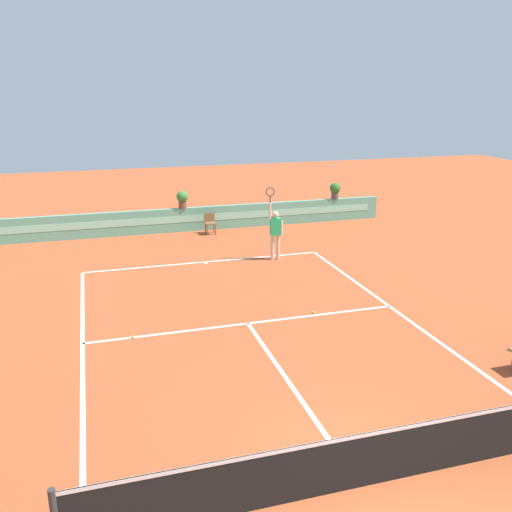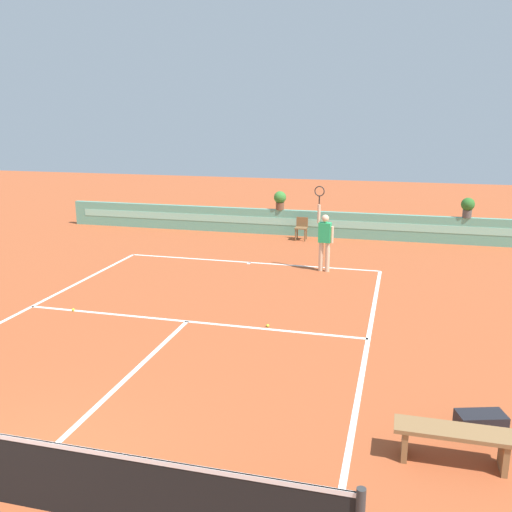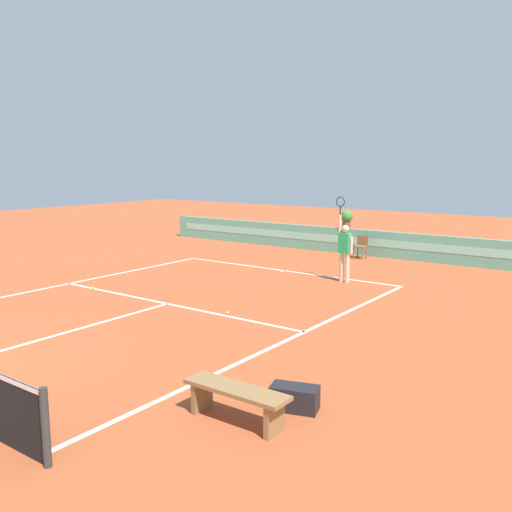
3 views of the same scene
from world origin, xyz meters
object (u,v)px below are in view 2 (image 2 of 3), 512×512
(tennis_player, at_px, (325,237))
(tennis_ball_near_baseline, at_px, (268,325))
(tennis_ball_mid_court, at_px, (73,310))
(gear_bag, at_px, (480,424))
(potted_plant_far_right, at_px, (468,206))
(potted_plant_centre, at_px, (280,199))
(bench_courtside, at_px, (454,438))
(ball_kid_chair, at_px, (301,227))

(tennis_player, relative_size, tennis_ball_near_baseline, 38.01)
(tennis_ball_near_baseline, bearing_deg, tennis_ball_mid_court, -177.91)
(gear_bag, distance_m, tennis_ball_near_baseline, 5.36)
(tennis_ball_mid_court, bearing_deg, potted_plant_far_right, 45.47)
(tennis_player, relative_size, potted_plant_centre, 3.57)
(gear_bag, height_order, potted_plant_far_right, potted_plant_far_right)
(potted_plant_far_right, bearing_deg, gear_bag, -94.19)
(bench_courtside, bearing_deg, gear_bag, 61.32)
(ball_kid_chair, relative_size, gear_bag, 1.21)
(tennis_player, bearing_deg, potted_plant_centre, 116.49)
(ball_kid_chair, xyz_separation_m, tennis_ball_near_baseline, (0.88, -9.12, -0.44))
(tennis_ball_near_baseline, bearing_deg, potted_plant_far_right, 62.85)
(gear_bag, xyz_separation_m, tennis_player, (-3.51, 8.42, 0.87))
(tennis_player, bearing_deg, potted_plant_far_right, 47.56)
(ball_kid_chair, height_order, potted_plant_centre, potted_plant_centre)
(bench_courtside, xyz_separation_m, potted_plant_far_right, (1.42, 14.14, 1.04))
(ball_kid_chair, relative_size, tennis_ball_near_baseline, 12.50)
(tennis_ball_near_baseline, height_order, potted_plant_centre, potted_plant_centre)
(ball_kid_chair, distance_m, tennis_player, 4.46)
(tennis_player, distance_m, tennis_ball_near_baseline, 5.08)
(tennis_player, bearing_deg, tennis_ball_mid_court, -136.41)
(ball_kid_chair, relative_size, potted_plant_far_right, 1.17)
(tennis_ball_near_baseline, bearing_deg, tennis_player, 83.50)
(tennis_ball_mid_court, height_order, potted_plant_centre, potted_plant_centre)
(ball_kid_chair, xyz_separation_m, gear_bag, (4.95, -12.59, -0.30))
(tennis_ball_mid_court, bearing_deg, gear_bag, -20.38)
(gear_bag, xyz_separation_m, tennis_ball_mid_court, (-8.88, 3.30, -0.15))
(gear_bag, xyz_separation_m, potted_plant_centre, (-5.96, 13.33, 1.23))
(ball_kid_chair, distance_m, potted_plant_far_right, 6.05)
(tennis_ball_near_baseline, relative_size, tennis_ball_mid_court, 1.00)
(tennis_ball_mid_court, bearing_deg, bench_courtside, -25.99)
(tennis_ball_near_baseline, bearing_deg, ball_kid_chair, 95.49)
(tennis_player, distance_m, potted_plant_far_right, 6.66)
(potted_plant_centre, bearing_deg, gear_bag, -65.91)
(tennis_player, height_order, potted_plant_far_right, tennis_player)
(gear_bag, relative_size, tennis_ball_near_baseline, 10.29)
(tennis_player, height_order, potted_plant_centre, tennis_player)
(tennis_ball_mid_court, bearing_deg, tennis_ball_near_baseline, 2.09)
(tennis_player, bearing_deg, bench_courtside, -71.62)
(tennis_player, bearing_deg, ball_kid_chair, 109.02)
(gear_bag, height_order, tennis_ball_mid_court, gear_bag)
(potted_plant_far_right, bearing_deg, tennis_player, -132.44)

